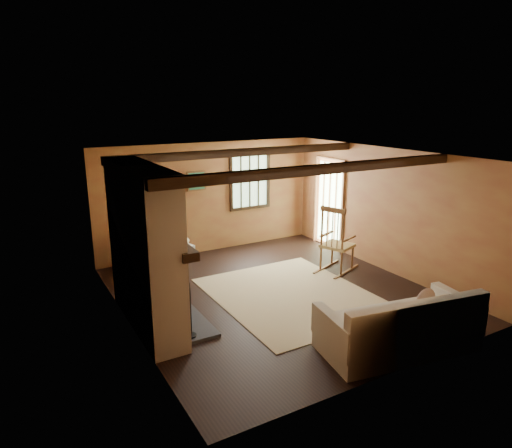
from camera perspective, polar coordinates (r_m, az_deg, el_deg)
ground at (r=8.04m, az=2.46°, el=-8.66°), size 5.50×5.50×0.00m
room_envelope at (r=7.86m, az=2.96°, el=3.30°), size 5.02×5.52×2.44m
fireplace at (r=6.80m, az=-13.58°, el=-3.68°), size 1.02×2.30×2.40m
rug at (r=7.99m, az=4.46°, el=-8.84°), size 2.50×3.00×0.01m
rocking_chair at (r=9.01m, az=9.98°, el=-2.44°), size 1.08×0.82×1.33m
sofa at (r=6.52m, az=17.64°, el=-12.48°), size 2.24×1.27×0.85m
firewood_pile at (r=9.59m, az=-15.49°, el=-4.51°), size 0.60×0.11×0.22m
laundry_basket at (r=9.76m, az=-9.44°, el=-3.55°), size 0.58×0.50×0.30m
basket_pillow at (r=9.68m, az=-9.50°, el=-2.13°), size 0.48×0.42×0.21m
armchair at (r=9.14m, az=-14.00°, el=-3.52°), size 1.19×1.19×0.78m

